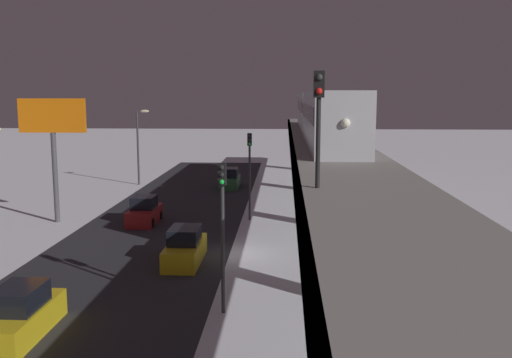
% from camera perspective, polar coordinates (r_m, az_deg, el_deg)
% --- Properties ---
extents(ground_plane, '(240.00, 240.00, 0.00)m').
position_cam_1_polar(ground_plane, '(33.13, -2.46, -7.56)').
color(ground_plane, white).
extents(avenue_asphalt, '(11.00, 88.42, 0.01)m').
position_cam_1_polar(avenue_asphalt, '(34.11, -11.98, -7.27)').
color(avenue_asphalt, '#28282D').
rests_on(avenue_asphalt, ground_plane).
extents(elevated_railway, '(5.00, 88.42, 5.97)m').
position_cam_1_polar(elevated_railway, '(32.07, 7.87, 1.22)').
color(elevated_railway, gray).
rests_on(elevated_railway, ground_plane).
extents(subway_train, '(2.94, 36.87, 3.40)m').
position_cam_1_polar(subway_train, '(45.55, 6.58, 6.67)').
color(subway_train, '#B7BABF').
rests_on(subway_train, elevated_railway).
extents(rail_signal, '(0.36, 0.41, 4.00)m').
position_cam_1_polar(rail_signal, '(19.45, 6.33, 7.05)').
color(rail_signal, black).
rests_on(rail_signal, elevated_railway).
extents(sedan_red, '(1.91, 4.18, 1.97)m').
position_cam_1_polar(sedan_red, '(41.48, -11.18, -3.32)').
color(sedan_red, '#A51E1E').
rests_on(sedan_red, ground_plane).
extents(sedan_yellow, '(1.80, 4.65, 1.97)m').
position_cam_1_polar(sedan_yellow, '(23.97, -22.66, -12.62)').
color(sedan_yellow, gold).
rests_on(sedan_yellow, ground_plane).
extents(sedan_green, '(1.80, 4.45, 1.97)m').
position_cam_1_polar(sedan_green, '(56.12, -2.68, -0.07)').
color(sedan_green, '#2D6038').
rests_on(sedan_green, ground_plane).
extents(sedan_yellow_2, '(1.80, 4.68, 1.97)m').
position_cam_1_polar(sedan_yellow_2, '(31.58, -7.18, -6.93)').
color(sedan_yellow_2, gold).
rests_on(sedan_yellow_2, ground_plane).
extents(traffic_light_near, '(0.32, 0.44, 6.40)m').
position_cam_1_polar(traffic_light_near, '(23.45, -3.40, -3.75)').
color(traffic_light_near, '#2D2D2D').
rests_on(traffic_light_near, ground_plane).
extents(traffic_light_mid, '(0.32, 0.44, 6.40)m').
position_cam_1_polar(traffic_light_mid, '(41.18, -0.65, 1.58)').
color(traffic_light_mid, '#2D2D2D').
rests_on(traffic_light_mid, ground_plane).
extents(commercial_billboard, '(4.80, 0.36, 8.90)m').
position_cam_1_polar(commercial_billboard, '(42.72, -19.81, 4.87)').
color(commercial_billboard, '#4C4C51').
rests_on(commercial_billboard, ground_plane).
extents(street_lamp_far, '(1.35, 0.44, 7.65)m').
position_cam_1_polar(street_lamp_far, '(58.74, -11.63, 4.09)').
color(street_lamp_far, '#38383D').
rests_on(street_lamp_far, ground_plane).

